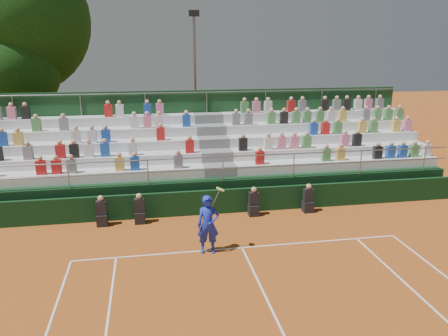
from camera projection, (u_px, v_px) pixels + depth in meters
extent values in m
plane|color=#A6501B|center=(242.00, 248.00, 14.59)|extent=(90.00, 90.00, 0.00)
cube|color=white|center=(242.00, 248.00, 14.59)|extent=(11.00, 0.06, 0.01)
cube|color=white|center=(268.00, 301.00, 11.56)|extent=(0.06, 6.40, 0.01)
cube|color=black|center=(225.00, 201.00, 17.49)|extent=(20.00, 0.15, 1.00)
cube|color=black|center=(102.00, 220.00, 16.35)|extent=(0.40, 0.40, 0.44)
cube|color=black|center=(101.00, 208.00, 16.21)|extent=(0.38, 0.25, 0.55)
sphere|color=tan|center=(101.00, 198.00, 16.11)|extent=(0.22, 0.22, 0.22)
cube|color=black|center=(140.00, 217.00, 16.58)|extent=(0.40, 0.40, 0.44)
cube|color=black|center=(139.00, 206.00, 16.45)|extent=(0.38, 0.25, 0.55)
sphere|color=tan|center=(139.00, 196.00, 16.34)|extent=(0.22, 0.22, 0.22)
cube|color=black|center=(253.00, 210.00, 17.31)|extent=(0.40, 0.40, 0.44)
cube|color=black|center=(254.00, 199.00, 17.18)|extent=(0.38, 0.25, 0.55)
sphere|color=tan|center=(254.00, 190.00, 17.08)|extent=(0.22, 0.22, 0.22)
cube|color=black|center=(308.00, 207.00, 17.69)|extent=(0.40, 0.40, 0.44)
cube|color=black|center=(308.00, 195.00, 17.56)|extent=(0.38, 0.25, 0.55)
sphere|color=tan|center=(309.00, 186.00, 17.45)|extent=(0.22, 0.22, 0.22)
cube|color=black|center=(214.00, 177.00, 20.40)|extent=(20.00, 5.20, 1.20)
cube|color=silver|center=(90.00, 176.00, 17.70)|extent=(9.30, 0.85, 0.42)
cube|color=silver|center=(337.00, 164.00, 19.48)|extent=(9.30, 0.85, 0.42)
cube|color=slate|center=(219.00, 170.00, 18.59)|extent=(1.40, 0.85, 0.42)
cube|color=silver|center=(91.00, 161.00, 18.39)|extent=(9.30, 0.85, 0.42)
cube|color=silver|center=(330.00, 150.00, 20.17)|extent=(9.30, 0.85, 0.42)
cube|color=slate|center=(216.00, 155.00, 19.28)|extent=(1.40, 0.85, 0.42)
cube|color=silver|center=(93.00, 147.00, 19.08)|extent=(9.30, 0.85, 0.42)
cube|color=silver|center=(324.00, 138.00, 20.86)|extent=(9.30, 0.85, 0.42)
cube|color=slate|center=(213.00, 142.00, 19.97)|extent=(1.40, 0.85, 0.42)
cube|color=silver|center=(94.00, 133.00, 19.77)|extent=(9.30, 0.85, 0.42)
cube|color=silver|center=(318.00, 126.00, 21.55)|extent=(9.30, 0.85, 0.42)
cube|color=slate|center=(211.00, 130.00, 20.66)|extent=(1.40, 0.85, 0.42)
cube|color=silver|center=(95.00, 121.00, 20.46)|extent=(9.30, 0.85, 0.42)
cube|color=silver|center=(312.00, 115.00, 22.24)|extent=(9.30, 0.85, 0.42)
cube|color=slate|center=(208.00, 118.00, 21.35)|extent=(1.40, 0.85, 0.42)
cube|color=#194120|center=(207.00, 134.00, 22.09)|extent=(20.00, 0.12, 4.40)
cylinder|color=gray|center=(223.00, 157.00, 17.54)|extent=(20.00, 0.05, 0.05)
cylinder|color=gray|center=(207.00, 92.00, 21.43)|extent=(20.00, 0.05, 0.05)
cube|color=red|center=(41.00, 167.00, 17.13)|extent=(0.36, 0.24, 0.56)
cube|color=red|center=(57.00, 167.00, 17.22)|extent=(0.36, 0.24, 0.56)
cube|color=slate|center=(71.00, 166.00, 17.32)|extent=(0.36, 0.24, 0.56)
cube|color=gold|center=(120.00, 164.00, 17.63)|extent=(0.36, 0.24, 0.56)
cube|color=#1E4CB2|center=(135.00, 163.00, 17.73)|extent=(0.36, 0.24, 0.56)
cube|color=slate|center=(178.00, 161.00, 18.02)|extent=(0.36, 0.24, 0.56)
cube|color=slate|center=(28.00, 153.00, 17.71)|extent=(0.36, 0.24, 0.56)
cube|color=red|center=(60.00, 151.00, 17.92)|extent=(0.36, 0.24, 0.56)
cube|color=black|center=(74.00, 151.00, 18.01)|extent=(0.36, 0.24, 0.56)
cube|color=silver|center=(89.00, 150.00, 18.11)|extent=(0.36, 0.24, 0.56)
cube|color=#1E4CB2|center=(105.00, 150.00, 18.22)|extent=(0.36, 0.24, 0.56)
cube|color=silver|center=(133.00, 149.00, 18.41)|extent=(0.36, 0.24, 0.56)
cube|color=red|center=(190.00, 146.00, 18.81)|extent=(0.36, 0.24, 0.56)
cube|color=#1E4CB2|center=(2.00, 139.00, 18.21)|extent=(0.36, 0.24, 0.56)
cube|color=gold|center=(18.00, 139.00, 18.31)|extent=(0.36, 0.24, 0.56)
cube|color=silver|center=(76.00, 137.00, 18.70)|extent=(0.36, 0.24, 0.56)
cube|color=silver|center=(92.00, 136.00, 18.81)|extent=(0.36, 0.24, 0.56)
cube|color=#1E4CB2|center=(106.00, 136.00, 18.91)|extent=(0.36, 0.24, 0.56)
cube|color=red|center=(161.00, 134.00, 19.30)|extent=(0.36, 0.24, 0.56)
cube|color=#4C8C4C|center=(36.00, 125.00, 19.10)|extent=(0.36, 0.24, 0.56)
cube|color=slate|center=(64.00, 124.00, 19.29)|extent=(0.36, 0.24, 0.56)
cube|color=silver|center=(134.00, 122.00, 19.80)|extent=(0.36, 0.24, 0.56)
cube|color=pink|center=(147.00, 122.00, 19.90)|extent=(0.36, 0.24, 0.56)
cube|color=silver|center=(159.00, 121.00, 19.99)|extent=(0.36, 0.24, 0.56)
cube|color=#1E4CB2|center=(186.00, 121.00, 20.19)|extent=(0.36, 0.24, 0.56)
cube|color=pink|center=(12.00, 113.00, 19.59)|extent=(0.36, 0.24, 0.56)
cube|color=black|center=(26.00, 113.00, 19.69)|extent=(0.36, 0.24, 0.56)
cube|color=red|center=(108.00, 111.00, 20.29)|extent=(0.36, 0.24, 0.56)
cube|color=silver|center=(120.00, 110.00, 20.38)|extent=(0.36, 0.24, 0.56)
cube|color=#1E4CB2|center=(147.00, 110.00, 20.59)|extent=(0.36, 0.24, 0.56)
cube|color=pink|center=(160.00, 110.00, 20.69)|extent=(0.36, 0.24, 0.56)
cube|color=red|center=(260.00, 158.00, 18.60)|extent=(0.36, 0.24, 0.56)
cube|color=#4C8C4C|center=(326.00, 155.00, 19.10)|extent=(0.36, 0.24, 0.56)
cube|color=gold|center=(340.00, 154.00, 19.21)|extent=(0.36, 0.24, 0.56)
cube|color=black|center=(378.00, 152.00, 19.50)|extent=(0.36, 0.24, 0.56)
cube|color=#1E4CB2|center=(391.00, 152.00, 19.61)|extent=(0.36, 0.24, 0.56)
cube|color=#1E4CB2|center=(403.00, 151.00, 19.71)|extent=(0.36, 0.24, 0.56)
cube|color=#4C8C4C|center=(414.00, 151.00, 19.80)|extent=(0.36, 0.24, 0.56)
cube|color=silver|center=(427.00, 150.00, 19.90)|extent=(0.36, 0.24, 0.56)
cube|color=black|center=(243.00, 144.00, 19.20)|extent=(0.36, 0.24, 0.56)
cube|color=silver|center=(268.00, 143.00, 19.39)|extent=(0.36, 0.24, 0.56)
cube|color=pink|center=(281.00, 143.00, 19.49)|extent=(0.36, 0.24, 0.56)
cube|color=pink|center=(294.00, 142.00, 19.59)|extent=(0.36, 0.24, 0.56)
cube|color=#4C8C4C|center=(307.00, 142.00, 19.69)|extent=(0.36, 0.24, 0.56)
cube|color=pink|center=(345.00, 140.00, 19.99)|extent=(0.36, 0.24, 0.56)
cube|color=black|center=(357.00, 140.00, 20.09)|extent=(0.36, 0.24, 0.56)
cube|color=#1E4CB2|center=(314.00, 129.00, 20.48)|extent=(0.36, 0.24, 0.56)
cube|color=red|center=(325.00, 128.00, 20.58)|extent=(0.36, 0.24, 0.56)
cube|color=#4C8C4C|center=(338.00, 128.00, 20.68)|extent=(0.36, 0.24, 0.56)
cube|color=gold|center=(362.00, 127.00, 20.89)|extent=(0.36, 0.24, 0.56)
cube|color=#4C8C4C|center=(373.00, 127.00, 20.99)|extent=(0.36, 0.24, 0.56)
cube|color=gold|center=(396.00, 126.00, 21.18)|extent=(0.36, 0.24, 0.56)
cube|color=pink|center=(407.00, 126.00, 21.28)|extent=(0.36, 0.24, 0.56)
cube|color=slate|center=(236.00, 119.00, 20.58)|extent=(0.36, 0.24, 0.56)
cube|color=slate|center=(248.00, 119.00, 20.68)|extent=(0.36, 0.24, 0.56)
cube|color=#4C8C4C|center=(271.00, 118.00, 20.87)|extent=(0.36, 0.24, 0.56)
cube|color=black|center=(284.00, 118.00, 20.98)|extent=(0.36, 0.24, 0.56)
cube|color=#4C8C4C|center=(296.00, 117.00, 21.08)|extent=(0.36, 0.24, 0.56)
cube|color=#4C8C4C|center=(307.00, 117.00, 21.17)|extent=(0.36, 0.24, 0.56)
cube|color=#4C8C4C|center=(320.00, 117.00, 21.28)|extent=(0.36, 0.24, 0.56)
cube|color=silver|center=(331.00, 116.00, 21.37)|extent=(0.36, 0.24, 0.56)
cube|color=gold|center=(342.00, 116.00, 21.47)|extent=(0.36, 0.24, 0.56)
cube|color=slate|center=(366.00, 115.00, 21.68)|extent=(0.36, 0.24, 0.56)
cube|color=#4C8C4C|center=(377.00, 115.00, 21.78)|extent=(0.36, 0.24, 0.56)
cube|color=#4C8C4C|center=(388.00, 115.00, 21.88)|extent=(0.36, 0.24, 0.56)
cube|color=#4C8C4C|center=(399.00, 114.00, 21.98)|extent=(0.36, 0.24, 0.56)
cube|color=#4C8C4C|center=(244.00, 107.00, 21.37)|extent=(0.36, 0.24, 0.56)
cube|color=pink|center=(256.00, 107.00, 21.47)|extent=(0.36, 0.24, 0.56)
cube|color=silver|center=(268.00, 107.00, 21.57)|extent=(0.36, 0.24, 0.56)
cube|color=red|center=(291.00, 106.00, 21.77)|extent=(0.36, 0.24, 0.56)
cube|color=slate|center=(302.00, 106.00, 21.87)|extent=(0.36, 0.24, 0.56)
cube|color=black|center=(325.00, 105.00, 22.06)|extent=(0.36, 0.24, 0.56)
cube|color=slate|center=(336.00, 105.00, 22.17)|extent=(0.36, 0.24, 0.56)
cube|color=black|center=(347.00, 105.00, 22.26)|extent=(0.36, 0.24, 0.56)
cube|color=silver|center=(358.00, 105.00, 22.36)|extent=(0.36, 0.24, 0.56)
cube|color=pink|center=(368.00, 104.00, 22.46)|extent=(0.36, 0.24, 0.56)
cube|color=slate|center=(379.00, 104.00, 22.56)|extent=(0.36, 0.24, 0.56)
imported|color=#192BBD|center=(208.00, 225.00, 14.02)|extent=(0.74, 0.51, 1.94)
cylinder|color=gray|center=(216.00, 198.00, 13.82)|extent=(0.26, 0.03, 0.51)
cylinder|color=#E5D866|center=(220.00, 189.00, 13.77)|extent=(0.26, 0.28, 0.14)
cylinder|color=#392314|center=(16.00, 137.00, 24.69)|extent=(0.50, 0.50, 3.03)
sphere|color=#0F330E|center=(7.00, 70.00, 23.68)|extent=(5.53, 5.53, 5.53)
cylinder|color=#392314|center=(28.00, 119.00, 26.05)|extent=(0.50, 0.50, 4.57)
sphere|color=#0F330E|center=(16.00, 20.00, 24.53)|extent=(8.22, 8.22, 8.22)
cylinder|color=gray|center=(195.00, 87.00, 26.34)|extent=(0.16, 0.16, 8.12)
cube|color=black|center=(194.00, 13.00, 25.19)|extent=(0.60, 0.25, 0.35)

